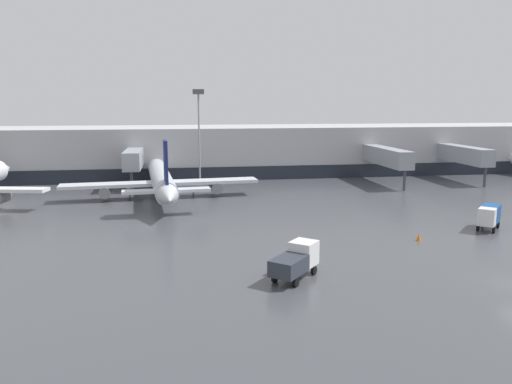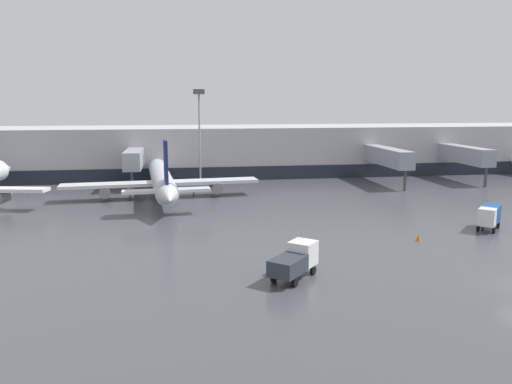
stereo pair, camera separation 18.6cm
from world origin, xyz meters
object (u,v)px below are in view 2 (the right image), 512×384
Objects in this scene: parked_jet_1 at (162,180)px; apron_light_mast_2 at (199,108)px; service_truck_1 at (295,260)px; traffic_cone_1 at (419,237)px; service_truck_2 at (489,215)px.

apron_light_mast_2 is at bearing -30.37° from parked_jet_1.
apron_light_mast_2 reaches higher than service_truck_1.
traffic_cone_1 is (14.48, 8.47, -1.09)m from service_truck_1.
service_truck_2 is at bearing 17.39° from traffic_cone_1.
service_truck_1 is at bearing -83.79° from apron_light_mast_2.
service_truck_1 is 48.89m from apron_light_mast_2.
service_truck_1 is 1.22× the size of service_truck_2.
service_truck_2 is at bearing -23.76° from service_truck_1.
parked_jet_1 is 6.65× the size of service_truck_1.
service_truck_2 is 9.96m from traffic_cone_1.
service_truck_1 is (11.13, -34.86, -1.21)m from parked_jet_1.
parked_jet_1 is 47.81× the size of traffic_cone_1.
parked_jet_1 is 16.99m from apron_light_mast_2.
traffic_cone_1 is at bearing -29.26° from service_truck_2.
apron_light_mast_2 is (5.98, 12.48, 9.86)m from parked_jet_1.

